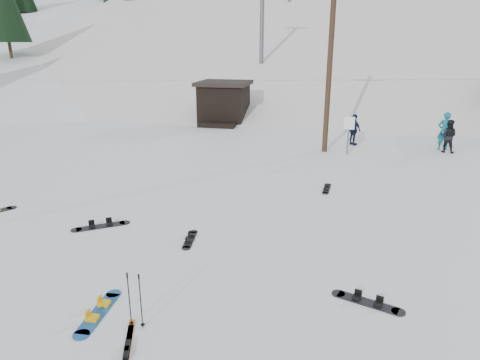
# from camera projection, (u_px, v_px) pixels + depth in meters

# --- Properties ---
(ground) EXTENTS (200.00, 200.00, 0.00)m
(ground) POSITION_uv_depth(u_px,v_px,m) (206.00, 305.00, 8.93)
(ground) COLOR white
(ground) RESTS_ON ground
(ski_slope) EXTENTS (60.00, 85.24, 65.97)m
(ski_slope) POSITION_uv_depth(u_px,v_px,m) (314.00, 164.00, 63.74)
(ski_slope) COLOR silver
(ski_slope) RESTS_ON ground
(ridge_left) EXTENTS (47.54, 95.03, 58.38)m
(ridge_left) POSITION_uv_depth(u_px,v_px,m) (70.00, 156.00, 64.27)
(ridge_left) COLOR white
(ridge_left) RESTS_ON ground
(treeline_left) EXTENTS (20.00, 64.00, 10.00)m
(treeline_left) POSITION_uv_depth(u_px,v_px,m) (36.00, 87.00, 53.05)
(treeline_left) COLOR black
(treeline_left) RESTS_ON ground
(treeline_crest) EXTENTS (50.00, 6.00, 10.00)m
(treeline_crest) POSITION_uv_depth(u_px,v_px,m) (325.00, 69.00, 88.87)
(treeline_crest) COLOR black
(treeline_crest) RESTS_ON ski_slope
(utility_pole) EXTENTS (2.00, 0.26, 9.00)m
(utility_pole) POSITION_uv_depth(u_px,v_px,m) (330.00, 55.00, 20.10)
(utility_pole) COLOR #3A2819
(utility_pole) RESTS_ON ground
(trail_sign) EXTENTS (0.50, 0.09, 1.85)m
(trail_sign) POSITION_uv_depth(u_px,v_px,m) (349.00, 129.00, 20.53)
(trail_sign) COLOR #595B60
(trail_sign) RESTS_ON ground
(lift_hut) EXTENTS (3.40, 4.10, 2.75)m
(lift_hut) POSITION_uv_depth(u_px,v_px,m) (224.00, 102.00, 29.00)
(lift_hut) COLOR black
(lift_hut) RESTS_ON ground
(lift_tower_near) EXTENTS (2.20, 0.36, 8.00)m
(lift_tower_near) POSITION_uv_depth(u_px,v_px,m) (262.00, 9.00, 35.22)
(lift_tower_near) COLOR #595B60
(lift_tower_near) RESTS_ON ski_slope
(hero_snowboard) EXTENTS (0.40, 1.70, 0.12)m
(hero_snowboard) POSITION_uv_depth(u_px,v_px,m) (99.00, 312.00, 8.64)
(hero_snowboard) COLOR #18549C
(hero_snowboard) RESTS_ON ground
(hero_skis) EXTENTS (0.75, 1.79, 0.10)m
(hero_skis) POSITION_uv_depth(u_px,v_px,m) (127.00, 351.00, 7.55)
(hero_skis) COLOR #E35C17
(hero_skis) RESTS_ON ground
(ski_poles) EXTENTS (0.32, 0.08, 1.15)m
(ski_poles) POSITION_uv_depth(u_px,v_px,m) (135.00, 300.00, 8.09)
(ski_poles) COLOR black
(ski_poles) RESTS_ON ground
(board_scatter_a) EXTENTS (1.45, 1.11, 0.12)m
(board_scatter_a) POSITION_uv_depth(u_px,v_px,m) (101.00, 226.00, 12.72)
(board_scatter_a) COLOR black
(board_scatter_a) RESTS_ON ground
(board_scatter_b) EXTENTS (0.37, 1.27, 0.09)m
(board_scatter_b) POSITION_uv_depth(u_px,v_px,m) (190.00, 239.00, 11.87)
(board_scatter_b) COLOR black
(board_scatter_b) RESTS_ON ground
(board_scatter_d) EXTENTS (1.48, 0.71, 0.11)m
(board_scatter_d) POSITION_uv_depth(u_px,v_px,m) (367.00, 302.00, 8.99)
(board_scatter_d) COLOR black
(board_scatter_d) RESTS_ON ground
(board_scatter_f) EXTENTS (0.32, 1.29, 0.09)m
(board_scatter_f) POSITION_uv_depth(u_px,v_px,m) (327.00, 188.00, 15.98)
(board_scatter_f) COLOR black
(board_scatter_f) RESTS_ON ground
(skier_teal) EXTENTS (0.77, 0.58, 1.92)m
(skier_teal) POSITION_uv_depth(u_px,v_px,m) (444.00, 131.00, 21.59)
(skier_teal) COLOR #0B6172
(skier_teal) RESTS_ON ground
(skier_dark) EXTENTS (0.97, 0.87, 1.64)m
(skier_dark) POSITION_uv_depth(u_px,v_px,m) (448.00, 136.00, 21.10)
(skier_dark) COLOR black
(skier_dark) RESTS_ON ground
(skier_navy) EXTENTS (0.93, 1.01, 1.66)m
(skier_navy) POSITION_uv_depth(u_px,v_px,m) (354.00, 130.00, 22.60)
(skier_navy) COLOR #161A39
(skier_navy) RESTS_ON ground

